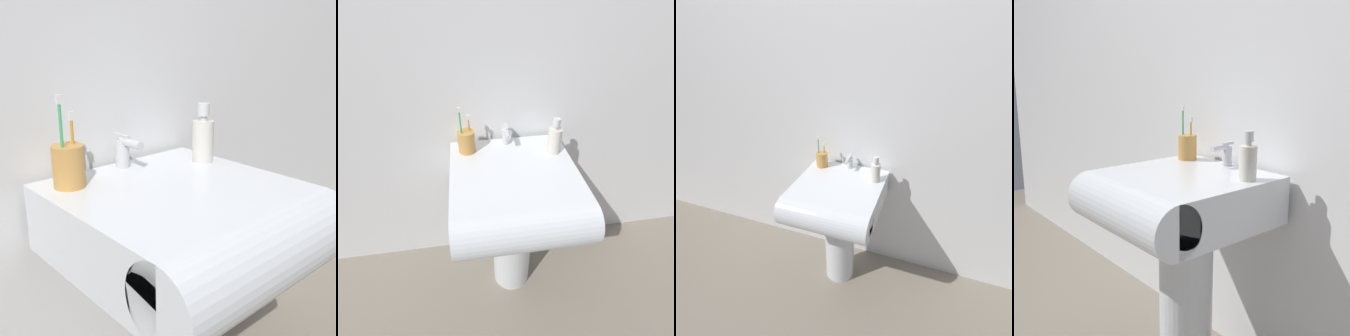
# 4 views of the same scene
# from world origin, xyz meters

# --- Properties ---
(ground_plane) EXTENTS (6.00, 6.00, 0.00)m
(ground_plane) POSITION_xyz_m (0.00, 0.00, 0.00)
(ground_plane) COLOR gray
(ground_plane) RESTS_ON ground
(wall_back) EXTENTS (5.00, 0.05, 2.40)m
(wall_back) POSITION_xyz_m (0.00, 0.29, 1.20)
(wall_back) COLOR white
(wall_back) RESTS_ON ground
(sink_pedestal) EXTENTS (0.20, 0.20, 0.62)m
(sink_pedestal) POSITION_xyz_m (0.00, 0.00, 0.31)
(sink_pedestal) COLOR white
(sink_pedestal) RESTS_ON ground
(sink_basin) EXTENTS (0.52, 0.57, 0.17)m
(sink_basin) POSITION_xyz_m (0.00, -0.06, 0.71)
(sink_basin) COLOR white
(sink_basin) RESTS_ON sink_pedestal
(faucet) EXTENTS (0.04, 0.11, 0.09)m
(faucet) POSITION_xyz_m (-0.00, 0.19, 0.84)
(faucet) COLOR silver
(faucet) RESTS_ON sink_basin
(toothbrush_cup) EXTENTS (0.08, 0.08, 0.22)m
(toothbrush_cup) POSITION_xyz_m (-0.18, 0.16, 0.85)
(toothbrush_cup) COLOR #D19347
(toothbrush_cup) RESTS_ON sink_basin
(soap_bottle) EXTENTS (0.06, 0.06, 0.16)m
(soap_bottle) POSITION_xyz_m (0.20, 0.10, 0.86)
(soap_bottle) COLOR silver
(soap_bottle) RESTS_ON sink_basin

